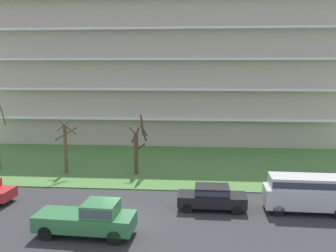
{
  "coord_description": "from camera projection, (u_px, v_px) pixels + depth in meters",
  "views": [
    {
      "loc": [
        4.21,
        -21.34,
        9.1
      ],
      "look_at": [
        1.98,
        6.0,
        4.93
      ],
      "focal_mm": 40.65,
      "sensor_mm": 36.0,
      "label": 1
    }
  ],
  "objects": [
    {
      "name": "apartment_building",
      "position": [
        166.0,
        60.0,
        48.01
      ],
      "size": [
        40.24,
        11.35,
        20.25
      ],
      "color": "#B2A899",
      "rests_on": "ground"
    },
    {
      "name": "tree_center",
      "position": [
        138.0,
        146.0,
        32.56
      ],
      "size": [
        1.5,
        1.74,
        5.32
      ],
      "color": "#4C3828",
      "rests_on": "ground"
    },
    {
      "name": "tree_left",
      "position": [
        66.0,
        145.0,
        32.86
      ],
      "size": [
        2.31,
        2.34,
        4.99
      ],
      "color": "brown",
      "rests_on": "ground"
    },
    {
      "name": "ground",
      "position": [
        127.0,
        222.0,
        22.73
      ],
      "size": [
        160.0,
        160.0,
        0.0
      ],
      "primitive_type": "plane",
      "color": "#2D2D30"
    },
    {
      "name": "grass_lawn_strip",
      "position": [
        154.0,
        164.0,
        36.52
      ],
      "size": [
        80.0,
        16.0,
        0.08
      ],
      "primitive_type": "cube",
      "color": "#477238",
      "rests_on": "ground"
    },
    {
      "name": "sedan_black_near_left",
      "position": [
        212.0,
        196.0,
        24.65
      ],
      "size": [
        4.43,
        1.86,
        1.57
      ],
      "rotation": [
        0.0,
        0.0,
        3.13
      ],
      "color": "black",
      "rests_on": "ground"
    },
    {
      "name": "van_silver_center_right",
      "position": [
        306.0,
        191.0,
        24.1
      ],
      "size": [
        5.26,
        2.17,
        2.36
      ],
      "rotation": [
        0.0,
        0.0,
        3.11
      ],
      "color": "#B7BABF",
      "rests_on": "ground"
    },
    {
      "name": "pickup_green_center_left",
      "position": [
        89.0,
        218.0,
        20.73
      ],
      "size": [
        5.51,
        2.31,
        1.95
      ],
      "rotation": [
        0.0,
        0.0,
        -0.06
      ],
      "color": "#2D6B3D",
      "rests_on": "ground"
    }
  ]
}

